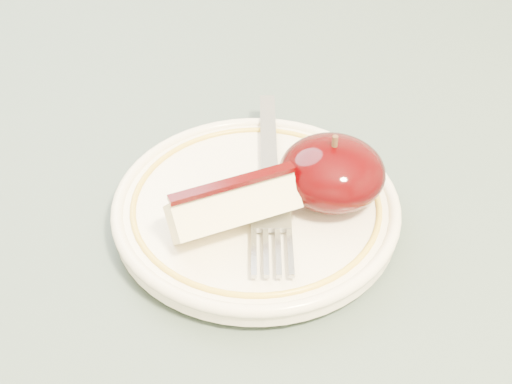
% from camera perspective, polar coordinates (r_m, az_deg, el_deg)
% --- Properties ---
extents(table, '(0.90, 0.90, 0.75)m').
position_cam_1_polar(table, '(0.56, 0.31, -11.07)').
color(table, brown).
rests_on(table, ground).
extents(plate, '(0.20, 0.20, 0.02)m').
position_cam_1_polar(plate, '(0.50, 0.00, -1.21)').
color(plate, '#F6EACE').
rests_on(plate, table).
extents(apple_half, '(0.07, 0.07, 0.05)m').
position_cam_1_polar(apple_half, '(0.49, 6.11, 1.58)').
color(apple_half, black).
rests_on(apple_half, plate).
extents(apple_wedge, '(0.09, 0.08, 0.04)m').
position_cam_1_polar(apple_wedge, '(0.47, -1.84, -1.12)').
color(apple_wedge, beige).
rests_on(apple_wedge, plate).
extents(fork, '(0.06, 0.20, 0.00)m').
position_cam_1_polar(fork, '(0.51, 1.11, 1.02)').
color(fork, '#979A9F').
rests_on(fork, plate).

